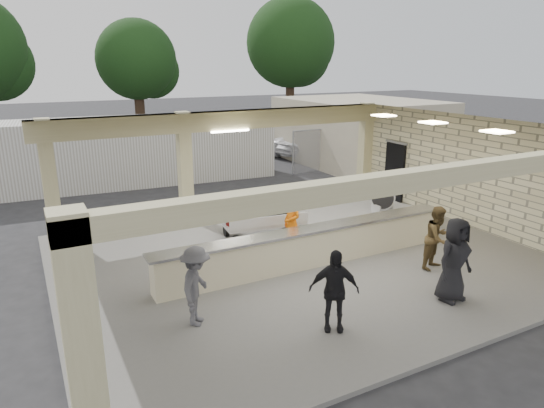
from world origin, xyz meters
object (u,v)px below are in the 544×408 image
luggage_cart (260,213)px  passenger_b (334,290)px  drum_fan (383,198)px  passenger_a (438,238)px  car_white_b (336,136)px  passenger_d (454,260)px  car_dark (245,140)px  baggage_counter (311,247)px  baggage_handler (292,223)px  passenger_c (196,286)px  car_white_a (311,142)px  container_white (123,151)px

luggage_cart → passenger_b: (-0.99, -5.13, 0.06)m
drum_fan → passenger_a: size_ratio=0.58×
luggage_cart → car_white_b: size_ratio=0.56×
passenger_b → car_white_b: (12.33, 17.46, -0.22)m
drum_fan → car_white_b: (6.48, 11.96, 0.10)m
passenger_d → car_dark: bearing=73.1°
baggage_counter → baggage_handler: baggage_handler is taller
baggage_counter → passenger_c: (-3.48, -1.40, 0.31)m
baggage_handler → car_white_a: 15.09m
drum_fan → car_dark: car_dark is taller
baggage_counter → passenger_a: 3.11m
container_white → drum_fan: bearing=-47.4°
luggage_cart → container_white: bearing=109.6°
passenger_b → car_white_b: passenger_b is taller
drum_fan → passenger_b: passenger_b is taller
luggage_cart → passenger_d: passenger_d is taller
passenger_c → car_white_a: size_ratio=0.33×
baggage_handler → passenger_d: 4.18m
passenger_b → car_white_a: size_ratio=0.33×
baggage_counter → car_dark: 16.81m
baggage_counter → car_white_a: bearing=57.8°
passenger_b → car_dark: size_ratio=0.41×
passenger_c → car_white_a: passenger_c is taller
drum_fan → car_white_b: car_white_b is taller
drum_fan → luggage_cart: bearing=-133.2°
car_white_b → baggage_counter: bearing=140.5°
baggage_counter → car_white_a: (8.38, 13.29, 0.11)m
drum_fan → car_white_a: (3.78, 10.58, 0.11)m
passenger_d → car_white_a: size_ratio=0.38×
car_dark → luggage_cart: bearing=155.2°
baggage_handler → car_white_a: size_ratio=0.36×
baggage_counter → passenger_c: 3.77m
car_dark → container_white: size_ratio=0.31×
baggage_handler → passenger_b: 3.79m
passenger_a → car_white_b: size_ratio=0.37×
baggage_counter → container_white: container_white is taller
luggage_cart → passenger_d: (1.95, -5.32, 0.17)m
car_white_a → passenger_a: bearing=138.1°
drum_fan → passenger_b: size_ratio=0.57×
passenger_d → car_white_a: 17.61m
baggage_counter → car_dark: car_dark is taller
passenger_b → passenger_a: bearing=46.8°
luggage_cart → passenger_b: passenger_b is taller
baggage_handler → passenger_d: size_ratio=0.95×
luggage_cart → car_white_a: (8.65, 10.96, -0.15)m
drum_fan → baggage_handler: size_ratio=0.52×
container_white → baggage_handler: bearing=-74.2°
baggage_handler → drum_fan: bearing=114.3°
baggage_counter → car_white_b: 18.38m
passenger_c → passenger_d: 5.41m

